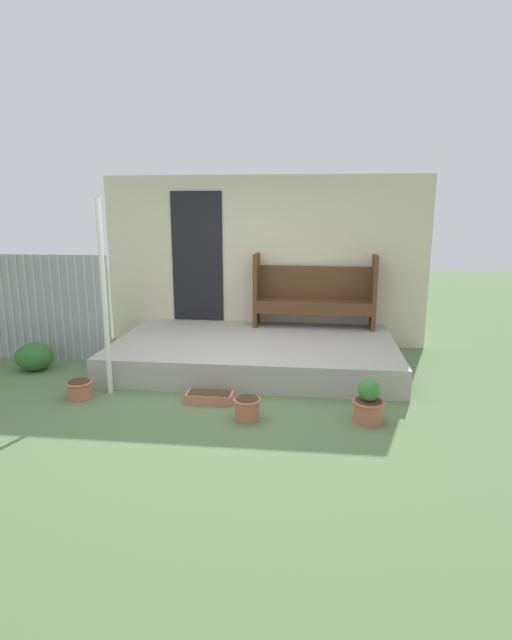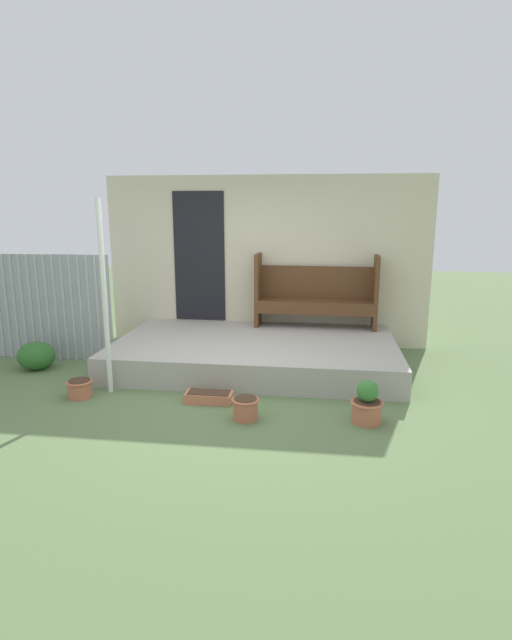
# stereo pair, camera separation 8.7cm
# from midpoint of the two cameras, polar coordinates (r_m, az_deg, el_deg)

# --- Properties ---
(ground_plane) EXTENTS (24.00, 24.00, 0.00)m
(ground_plane) POSITION_cam_midpoint_polar(r_m,az_deg,el_deg) (5.88, -3.26, -8.47)
(ground_plane) COLOR #5B7547
(porch_slab) EXTENTS (3.78, 2.25, 0.36)m
(porch_slab) POSITION_cam_midpoint_polar(r_m,az_deg,el_deg) (6.86, -0.48, -3.75)
(porch_slab) COLOR #A8A399
(porch_slab) RESTS_ON ground_plane
(house_wall) EXTENTS (4.98, 0.08, 2.60)m
(house_wall) POSITION_cam_midpoint_polar(r_m,az_deg,el_deg) (7.76, 0.26, 6.69)
(house_wall) COLOR beige
(house_wall) RESTS_ON ground_plane
(fence_corrugated) EXTENTS (2.72, 0.05, 1.50)m
(fence_corrugated) POSITION_cam_midpoint_polar(r_m,az_deg,el_deg) (7.82, -25.96, 1.31)
(fence_corrugated) COLOR #9EA3A8
(fence_corrugated) RESTS_ON ground_plane
(support_post) EXTENTS (0.06, 0.06, 2.23)m
(support_post) POSITION_cam_midpoint_polar(r_m,az_deg,el_deg) (5.90, -17.36, 2.27)
(support_post) COLOR white
(support_post) RESTS_ON ground_plane
(bench) EXTENTS (1.81, 0.43, 1.09)m
(bench) POSITION_cam_midpoint_polar(r_m,az_deg,el_deg) (7.54, 6.33, 3.19)
(bench) COLOR #54331C
(bench) RESTS_ON porch_slab
(flower_pot_left) EXTENTS (0.30, 0.30, 0.21)m
(flower_pot_left) POSITION_cam_midpoint_polar(r_m,az_deg,el_deg) (6.08, -19.92, -7.38)
(flower_pot_left) COLOR #B76647
(flower_pot_left) RESTS_ON ground_plane
(flower_pot_middle) EXTENTS (0.29, 0.29, 0.23)m
(flower_pot_middle) POSITION_cam_midpoint_polar(r_m,az_deg,el_deg) (5.19, -1.52, -9.96)
(flower_pot_middle) COLOR #B76647
(flower_pot_middle) RESTS_ON ground_plane
(flower_pot_right) EXTENTS (0.33, 0.33, 0.45)m
(flower_pot_right) POSITION_cam_midpoint_polar(r_m,az_deg,el_deg) (5.22, 12.24, -9.32)
(flower_pot_right) COLOR #B76647
(flower_pot_right) RESTS_ON ground_plane
(planter_box_rect) EXTENTS (0.52, 0.23, 0.12)m
(planter_box_rect) POSITION_cam_midpoint_polar(r_m,az_deg,el_deg) (5.66, -5.75, -8.78)
(planter_box_rect) COLOR #C67251
(planter_box_rect) RESTS_ON ground_plane
(shrub_by_fence) EXTENTS (0.50, 0.45, 0.37)m
(shrub_by_fence) POSITION_cam_midpoint_polar(r_m,az_deg,el_deg) (7.29, -24.34, -3.85)
(shrub_by_fence) COLOR #2D6628
(shrub_by_fence) RESTS_ON ground_plane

